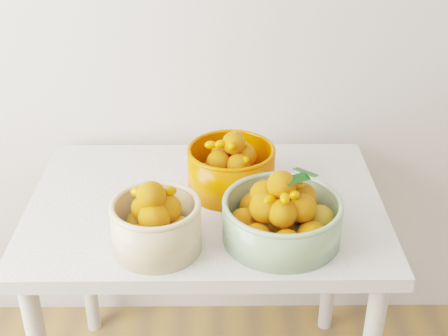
% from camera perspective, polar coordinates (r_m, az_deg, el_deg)
% --- Properties ---
extents(table, '(1.00, 0.70, 0.75)m').
position_cam_1_polar(table, '(1.82, -1.65, -5.58)').
color(table, silver).
rests_on(table, ground).
extents(bowl_cream, '(0.26, 0.26, 0.19)m').
position_cam_1_polar(bowl_cream, '(1.55, -6.21, -5.08)').
color(bowl_cream, '#D4BA85').
rests_on(bowl_cream, table).
extents(bowl_green, '(0.40, 0.40, 0.20)m').
position_cam_1_polar(bowl_green, '(1.59, 5.34, -4.37)').
color(bowl_green, '#8AAF7D').
rests_on(bowl_green, table).
extents(bowl_orange, '(0.29, 0.29, 0.18)m').
position_cam_1_polar(bowl_orange, '(1.79, 0.64, 0.02)').
color(bowl_orange, '#D94C00').
rests_on(bowl_orange, table).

